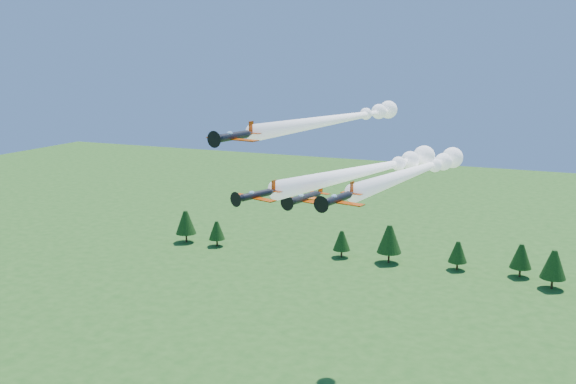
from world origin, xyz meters
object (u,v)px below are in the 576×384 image
at_px(plane_lead, 374,169).
at_px(plane_slot, 305,198).
at_px(plane_right, 418,170).
at_px(plane_left, 343,118).

xyz_separation_m(plane_lead, plane_slot, (-7.69, -9.23, -3.34)).
height_order(plane_right, plane_slot, plane_right).
bearing_deg(plane_slot, plane_right, 66.23).
xyz_separation_m(plane_lead, plane_left, (-10.90, 17.27, 5.80)).
relative_size(plane_lead, plane_slot, 4.81).
relative_size(plane_lead, plane_right, 0.96).
distance_m(plane_left, plane_right, 20.14).
bearing_deg(plane_lead, plane_right, 73.19).
bearing_deg(plane_slot, plane_lead, 64.41).
height_order(plane_left, plane_right, plane_left).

